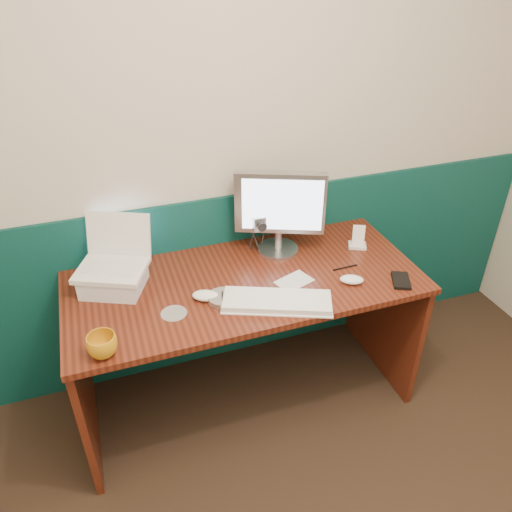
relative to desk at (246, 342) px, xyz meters
name	(u,v)px	position (x,y,z in m)	size (l,w,h in m)	color
back_wall	(231,145)	(0.06, 0.37, 0.88)	(3.50, 0.04, 2.50)	beige
wainscot	(236,279)	(0.06, 0.36, 0.12)	(3.48, 0.02, 1.00)	#07342C
desk	(246,342)	(0.00, 0.00, 0.00)	(1.60, 0.70, 0.75)	#3A130A
laptop_riser	(114,280)	(-0.56, 0.13, 0.42)	(0.25, 0.21, 0.09)	silver
laptop	(108,248)	(-0.56, 0.13, 0.58)	(0.29, 0.22, 0.24)	white
monitor	(279,213)	(0.23, 0.19, 0.59)	(0.42, 0.12, 0.42)	#A2A2A6
keyboard	(277,302)	(0.07, -0.21, 0.39)	(0.45, 0.15, 0.03)	white
mouse_right	(352,280)	(0.44, -0.18, 0.39)	(0.11, 0.06, 0.04)	white
mouse_left	(206,296)	(-0.20, -0.08, 0.39)	(0.12, 0.07, 0.04)	white
mug	(102,345)	(-0.64, -0.28, 0.42)	(0.11, 0.11, 0.09)	#C38112
camcorder	(257,231)	(0.14, 0.23, 0.48)	(0.09, 0.14, 0.21)	#ADAEB2
cd_spindle	(223,298)	(-0.14, -0.11, 0.39)	(0.13, 0.13, 0.03)	#ACB3BC
cd_loose_a	(174,313)	(-0.35, -0.13, 0.38)	(0.11, 0.11, 0.00)	#B5BDC6
pen	(345,267)	(0.47, -0.06, 0.38)	(0.01, 0.01, 0.13)	black
papers	(294,281)	(0.20, -0.09, 0.38)	(0.16, 0.11, 0.00)	silver
dock	(357,245)	(0.62, 0.09, 0.38)	(0.09, 0.07, 0.02)	white
music_player	(358,235)	(0.62, 0.09, 0.44)	(0.06, 0.01, 0.10)	white
pda	(401,281)	(0.66, -0.24, 0.38)	(0.07, 0.13, 0.01)	black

